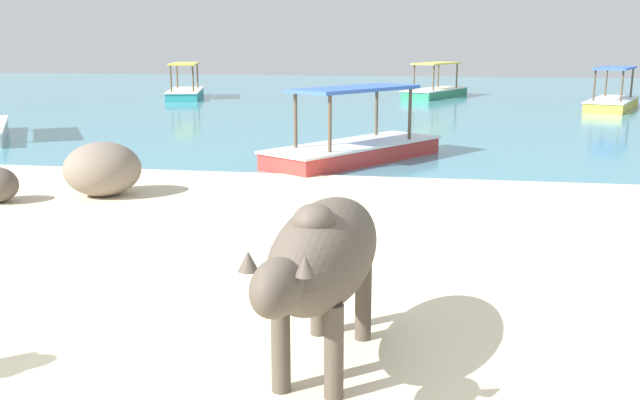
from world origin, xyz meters
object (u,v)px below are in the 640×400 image
boat_green (436,90)px  boat_yellow (612,100)px  cow (323,256)px  boat_red (355,145)px  boat_teal (185,91)px

boat_green → boat_yellow: size_ratio=1.00×
cow → boat_red: size_ratio=0.54×
cow → boat_teal: boat_teal is taller
cow → boat_green: boat_green is taller
boat_red → boat_yellow: bearing=-178.1°
boat_green → cow: bearing=22.3°
boat_teal → boat_yellow: 14.73m
cow → boat_teal: (-8.67, 20.96, -0.48)m
boat_teal → boat_yellow: same height
boat_teal → cow: bearing=7.2°
boat_red → boat_teal: bearing=-115.3°
cow → boat_yellow: boat_yellow is taller
boat_yellow → boat_red: 12.93m
boat_yellow → boat_teal: bearing=103.5°
boat_green → boat_teal: size_ratio=1.00×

